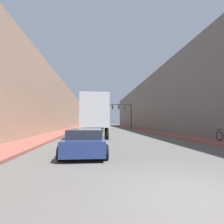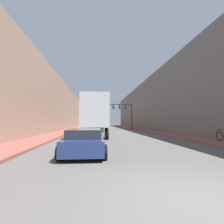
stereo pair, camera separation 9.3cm
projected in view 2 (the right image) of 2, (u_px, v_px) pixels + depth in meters
The scene contains 8 objects.
ground_plane at pixel (197, 201), 3.48m from camera, with size 200.00×200.00×0.00m, color #565451.
sidewalk_right at pixel (142, 129), 33.92m from camera, with size 2.59×80.00×0.15m.
sidewalk_left at pixel (71, 130), 32.72m from camera, with size 2.59×80.00×0.15m.
building_right at pixel (163, 104), 34.57m from camera, with size 6.00×80.00×10.32m.
building_left at pixel (48, 106), 32.60m from camera, with size 6.00×80.00×9.03m.
semi_truck at pixel (95, 115), 20.88m from camera, with size 2.49×13.35×4.06m.
sedan_car at pixel (85, 141), 8.79m from camera, with size 2.03×4.70×1.22m.
traffic_signal_gantry at pixel (125, 110), 36.81m from camera, with size 5.34×0.35×5.51m.
Camera 2 is at (-2.00, -3.41, 1.58)m, focal length 28.00 mm.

